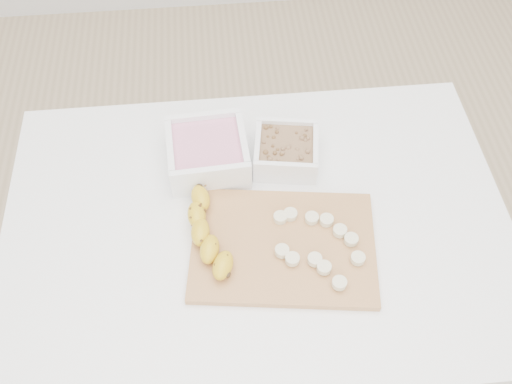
{
  "coord_description": "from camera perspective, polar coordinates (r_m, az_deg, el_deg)",
  "views": [
    {
      "loc": [
        -0.06,
        -0.61,
        1.69
      ],
      "look_at": [
        0.0,
        0.03,
        0.81
      ],
      "focal_mm": 40.0,
      "sensor_mm": 36.0,
      "label": 1
    }
  ],
  "objects": [
    {
      "name": "banana",
      "position": [
        1.07,
        -4.79,
        -4.15
      ],
      "size": [
        0.06,
        0.21,
        0.04
      ],
      "primitive_type": null,
      "rotation": [
        0.0,
        0.0,
        0.02
      ],
      "color": "gold",
      "rests_on": "cutting_board"
    },
    {
      "name": "table",
      "position": [
        1.2,
        0.14,
        -5.52
      ],
      "size": [
        1.0,
        0.7,
        0.75
      ],
      "color": "white",
      "rests_on": "ground"
    },
    {
      "name": "banana_slices",
      "position": [
        1.08,
        6.15,
        -5.06
      ],
      "size": [
        0.16,
        0.18,
        0.02
      ],
      "color": "beige",
      "rests_on": "cutting_board"
    },
    {
      "name": "ground",
      "position": [
        1.8,
        0.09,
        -16.15
      ],
      "size": [
        3.5,
        3.5,
        0.0
      ],
      "primitive_type": "plane",
      "color": "#C6AD89",
      "rests_on": "ground"
    },
    {
      "name": "bowl_yogurt",
      "position": [
        1.18,
        -4.86,
        4.01
      ],
      "size": [
        0.17,
        0.17,
        0.08
      ],
      "color": "white",
      "rests_on": "table"
    },
    {
      "name": "bowl_granola",
      "position": [
        1.19,
        3.03,
        4.16
      ],
      "size": [
        0.15,
        0.15,
        0.06
      ],
      "color": "white",
      "rests_on": "table"
    },
    {
      "name": "cutting_board",
      "position": [
        1.09,
        2.73,
        -5.43
      ],
      "size": [
        0.38,
        0.29,
        0.01
      ],
      "primitive_type": "cube",
      "rotation": [
        0.0,
        0.0,
        -0.13
      ],
      "color": "#BF8147",
      "rests_on": "table"
    }
  ]
}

